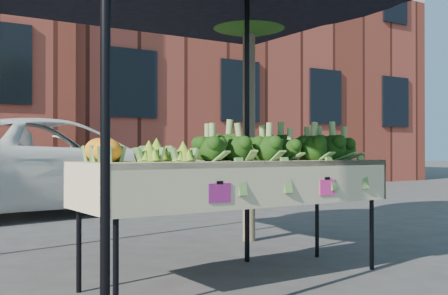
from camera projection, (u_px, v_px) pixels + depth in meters
The scene contains 9 objects.
ground at pixel (265, 278), 4.17m from camera, with size 90.00×90.00×0.00m, color #313134.
table at pixel (238, 220), 4.12m from camera, with size 2.42×0.87×0.90m.
canopy at pixel (208, 105), 4.69m from camera, with size 3.16×3.16×2.74m, color black, non-canonical shape.
broccoli_heap at pixel (277, 143), 4.36m from camera, with size 1.61×0.58×0.27m, color black.
romanesco_cluster at pixel (159, 146), 3.76m from camera, with size 0.44×0.48×0.21m, color #7FBF2D.
cauliflower_pair at pixel (103, 148), 3.63m from camera, with size 0.24×0.44×0.19m, color orange.
vehicle at pixel (55, 45), 8.68m from camera, with size 2.45×1.48×5.32m, color white.
street_tree at pixel (249, 60), 5.92m from camera, with size 1.99×1.99×3.93m, color #1E4C14, non-canonical shape.
building_right at pixel (210, 54), 18.50m from camera, with size 12.00×8.00×8.50m, color maroon.
Camera 1 is at (-2.50, -3.36, 0.97)m, focal length 43.84 mm.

